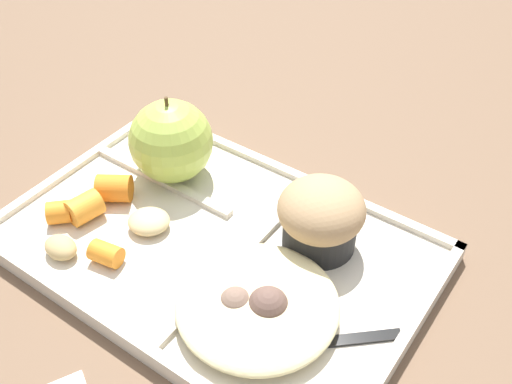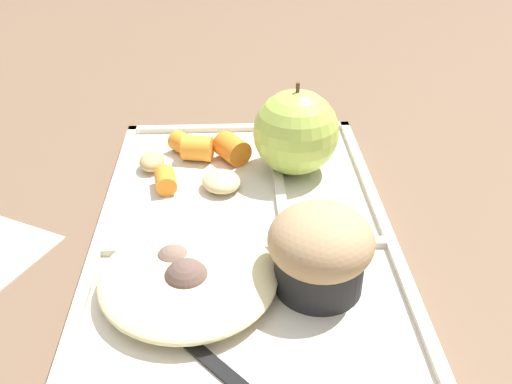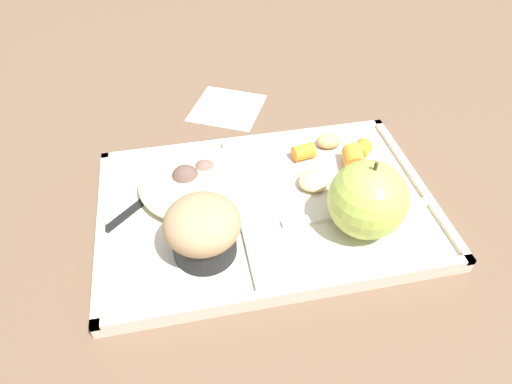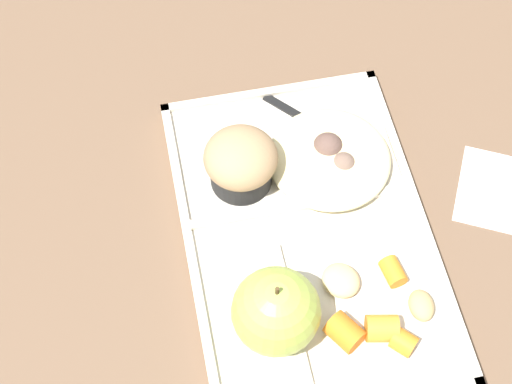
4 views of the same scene
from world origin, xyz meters
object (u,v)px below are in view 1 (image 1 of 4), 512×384
object	(u,v)px
green_apple	(171,141)
plastic_fork	(302,345)
lunch_tray	(215,247)
bran_muffin	(321,217)

from	to	relation	value
green_apple	plastic_fork	size ratio (longest dim) A/B	0.80
lunch_tray	plastic_fork	world-z (taller)	lunch_tray
green_apple	bran_muffin	distance (m)	0.17
green_apple	lunch_tray	bearing A→B (deg)	-29.45
lunch_tray	plastic_fork	bearing A→B (deg)	-21.24
bran_muffin	plastic_fork	size ratio (longest dim) A/B	0.67
lunch_tray	green_apple	world-z (taller)	green_apple
green_apple	plastic_fork	xyz separation A→B (m)	(0.22, -0.10, -0.04)
bran_muffin	plastic_fork	distance (m)	0.12
green_apple	bran_muffin	size ratio (longest dim) A/B	1.20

